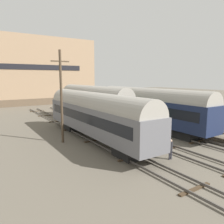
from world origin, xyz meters
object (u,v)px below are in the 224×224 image
train_car_grey (94,113)px  person_worker (171,147)px  utility_pole (61,96)px  bench (190,119)px  train_car_green (92,101)px  train_car_navy (149,105)px

train_car_grey → person_worker: bearing=-73.1°
train_car_grey → person_worker: (2.48, -8.15, -1.86)m
utility_pole → bench: bearing=-15.8°
utility_pole → person_worker: bearing=-58.8°
train_car_grey → bench: train_car_grey is taller
train_car_grey → train_car_green: 9.58m
person_worker → bench: bearing=29.7°
train_car_green → bench: size_ratio=12.17×
bench → utility_pole: utility_pole is taller
bench → person_worker: bearing=-150.3°
bench → train_car_green: bearing=121.5°
person_worker → train_car_navy: bearing=57.0°
train_car_green → bench: train_car_green is taller
train_car_navy → utility_pole: size_ratio=2.04×
train_car_navy → utility_pole: bearing=-179.1°
train_car_green → utility_pole: 10.67m
train_car_green → person_worker: bearing=-96.1°
train_car_grey → utility_pole: bearing=161.7°
train_car_grey → bench: 11.86m
train_car_grey → train_car_green: train_car_green is taller
person_worker → utility_pole: utility_pole is taller
train_car_navy → person_worker: 11.32m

